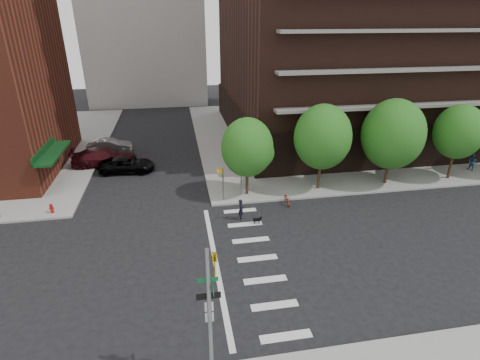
# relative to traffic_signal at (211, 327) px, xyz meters

# --- Properties ---
(ground) EXTENTS (120.00, 120.00, 0.00)m
(ground) POSITION_rel_traffic_signal_xyz_m (0.47, 7.49, -2.70)
(ground) COLOR black
(ground) RESTS_ON ground
(sidewalk_ne) EXTENTS (39.00, 33.00, 0.15)m
(sidewalk_ne) POSITION_rel_traffic_signal_xyz_m (20.97, 30.99, -2.62)
(sidewalk_ne) COLOR gray
(sidewalk_ne) RESTS_ON ground
(crosswalk) EXTENTS (3.85, 13.00, 0.01)m
(crosswalk) POSITION_rel_traffic_signal_xyz_m (2.68, 7.49, -2.69)
(crosswalk) COLOR silver
(crosswalk) RESTS_ON ground
(tree_a) EXTENTS (4.00, 4.00, 5.90)m
(tree_a) POSITION_rel_traffic_signal_xyz_m (4.47, 15.99, 1.35)
(tree_a) COLOR #301E11
(tree_a) RESTS_ON sidewalk_ne
(tree_b) EXTENTS (4.50, 4.50, 6.65)m
(tree_b) POSITION_rel_traffic_signal_xyz_m (10.47, 15.99, 1.85)
(tree_b) COLOR #301E11
(tree_b) RESTS_ON sidewalk_ne
(tree_c) EXTENTS (5.00, 5.00, 6.80)m
(tree_c) POSITION_rel_traffic_signal_xyz_m (16.47, 15.99, 1.75)
(tree_c) COLOR #301E11
(tree_c) RESTS_ON sidewalk_ne
(tree_d) EXTENTS (4.00, 4.00, 6.20)m
(tree_d) POSITION_rel_traffic_signal_xyz_m (22.47, 15.99, 1.64)
(tree_d) COLOR #301E11
(tree_d) RESTS_ON sidewalk_ne
(traffic_signal) EXTENTS (0.90, 0.75, 6.00)m
(traffic_signal) POSITION_rel_traffic_signal_xyz_m (0.00, 0.00, 0.00)
(traffic_signal) COLOR slate
(traffic_signal) RESTS_ON sidewalk_s
(pedestrian_signal) EXTENTS (2.18, 0.67, 2.60)m
(pedestrian_signal) POSITION_rel_traffic_signal_xyz_m (2.79, 15.42, -0.84)
(pedestrian_signal) COLOR slate
(pedestrian_signal) RESTS_ON sidewalk_ne
(fire_hydrant) EXTENTS (0.24, 0.24, 0.73)m
(fire_hydrant) POSITION_rel_traffic_signal_xyz_m (-10.03, 15.29, -2.15)
(fire_hydrant) COLOR #A50C0C
(fire_hydrant) RESTS_ON sidewalk_nw
(parked_car_black) EXTENTS (2.76, 5.17, 1.38)m
(parked_car_black) POSITION_rel_traffic_signal_xyz_m (-5.46, 22.68, -2.01)
(parked_car_black) COLOR black
(parked_car_black) RESTS_ON ground
(parked_car_maroon) EXTENTS (3.01, 6.18, 1.73)m
(parked_car_maroon) POSITION_rel_traffic_signal_xyz_m (-7.73, 24.76, -1.83)
(parked_car_maroon) COLOR #3B0F14
(parked_car_maroon) RESTS_ON ground
(parked_car_silver) EXTENTS (1.63, 4.51, 1.48)m
(parked_car_silver) POSITION_rel_traffic_signal_xyz_m (-7.73, 28.44, -1.96)
(parked_car_silver) COLOR #9B9CA2
(parked_car_silver) RESTS_ON ground
(scooter) EXTENTS (0.58, 1.55, 0.81)m
(scooter) POSITION_rel_traffic_signal_xyz_m (7.20, 13.99, -2.30)
(scooter) COLOR #A02816
(scooter) RESTS_ON ground
(dog_walker) EXTENTS (0.61, 0.44, 1.56)m
(dog_walker) POSITION_rel_traffic_signal_xyz_m (3.33, 12.26, -1.92)
(dog_walker) COLOR black
(dog_walker) RESTS_ON ground
(dog) EXTENTS (0.59, 0.18, 0.50)m
(dog) POSITION_rel_traffic_signal_xyz_m (4.33, 11.47, -2.38)
(dog) COLOR black
(dog) RESTS_ON ground
(pedestrian_far) EXTENTS (0.92, 0.83, 1.55)m
(pedestrian_far) POSITION_rel_traffic_signal_xyz_m (25.69, 17.16, -1.78)
(pedestrian_far) COLOR navy
(pedestrian_far) RESTS_ON sidewalk_ne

